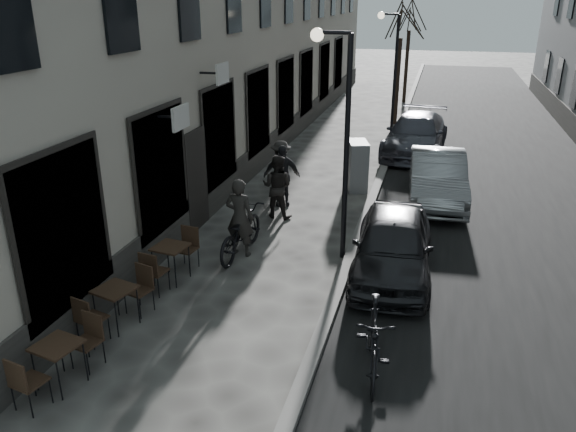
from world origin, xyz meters
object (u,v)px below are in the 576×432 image
at_px(streetlamp_far, 392,62).
at_px(tree_near, 402,20).
at_px(car_far, 416,135).
at_px(tree_far, 410,16).
at_px(bistro_set_c, 171,259).
at_px(moped, 374,340).
at_px(bistro_set_b, 116,303).
at_px(bistro_set_a, 59,360).
at_px(utility_cabinet, 357,166).
at_px(pedestrian_near, 277,187).
at_px(car_mid, 437,177).
at_px(streetlamp_near, 340,123).
at_px(car_near, 393,245).
at_px(pedestrian_mid, 281,167).
at_px(bicycle, 240,232).
at_px(pedestrian_far, 282,175).

relative_size(streetlamp_far, tree_near, 0.89).
distance_m(streetlamp_far, car_far, 3.52).
height_order(tree_far, bistro_set_c, tree_far).
distance_m(streetlamp_far, moped, 16.40).
relative_size(streetlamp_far, bistro_set_b, 3.13).
height_order(tree_far, bistro_set_a, tree_far).
xyz_separation_m(bistro_set_c, utility_cabinet, (2.91, 7.05, 0.28)).
bearing_deg(pedestrian_near, car_far, -107.61).
xyz_separation_m(pedestrian_near, moped, (3.38, -6.20, -0.27)).
distance_m(bistro_set_c, car_far, 12.66).
height_order(streetlamp_far, car_mid, streetlamp_far).
bearing_deg(moped, pedestrian_near, 111.33).
bearing_deg(tree_near, car_mid, -78.64).
xyz_separation_m(streetlamp_near, car_mid, (2.18, 4.51, -2.43)).
relative_size(bistro_set_b, moped, 0.80).
bearing_deg(utility_cabinet, moped, -96.92).
bearing_deg(car_near, tree_far, 91.29).
distance_m(pedestrian_near, car_far, 8.39).
bearing_deg(streetlamp_near, bistro_set_a, -119.71).
bearing_deg(bistro_set_a, pedestrian_mid, 96.66).
relative_size(streetlamp_far, bicycle, 2.35).
xyz_separation_m(streetlamp_far, car_near, (1.35, -12.57, -2.46)).
distance_m(bistro_set_c, moped, 4.99).
relative_size(pedestrian_near, moped, 0.86).
bearing_deg(pedestrian_mid, tree_far, -122.47).
height_order(streetlamp_near, pedestrian_near, streetlamp_near).
bearing_deg(car_mid, streetlamp_near, -119.49).
distance_m(streetlamp_near, bicycle, 3.41).
height_order(tree_near, car_far, tree_near).
relative_size(bistro_set_b, car_far, 0.32).
height_order(streetlamp_near, pedestrian_far, streetlamp_near).
distance_m(tree_near, car_mid, 11.40).
distance_m(streetlamp_near, bistro_set_b, 5.84).
bearing_deg(car_mid, pedestrian_mid, -177.59).
height_order(tree_near, pedestrian_near, tree_near).
distance_m(bistro_set_b, pedestrian_mid, 8.05).
height_order(streetlamp_near, pedestrian_mid, streetlamp_near).
relative_size(streetlamp_near, car_far, 0.99).
bearing_deg(tree_far, utility_cabinet, -91.15).
distance_m(bistro_set_c, pedestrian_far, 5.21).
bearing_deg(pedestrian_near, bicycle, 91.69).
bearing_deg(car_mid, car_far, 95.95).
bearing_deg(bistro_set_c, streetlamp_far, 85.09).
height_order(tree_near, car_mid, tree_near).
distance_m(streetlamp_far, pedestrian_near, 10.39).
height_order(pedestrian_far, car_far, pedestrian_far).
height_order(bistro_set_c, car_mid, car_mid).
bearing_deg(bicycle, moped, 138.30).
bearing_deg(car_near, pedestrian_mid, 127.49).
distance_m(bistro_set_b, car_mid, 10.12).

